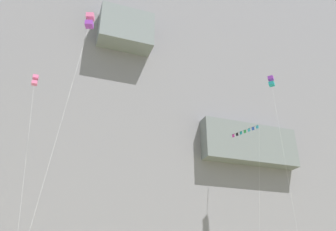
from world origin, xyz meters
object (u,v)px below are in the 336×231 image
(kite_banner_far_right, at_px, (246,137))
(kite_box_upper_left, at_px, (271,82))
(kite_box_mid_right, at_px, (90,21))
(kite_box_front_field, at_px, (35,81))

(kite_banner_far_right, bearing_deg, kite_box_upper_left, -62.26)
(kite_box_mid_right, distance_m, kite_box_front_field, 10.32)
(kite_box_mid_right, bearing_deg, kite_box_upper_left, 17.88)
(kite_box_mid_right, height_order, kite_box_front_field, kite_box_mid_right)
(kite_box_upper_left, bearing_deg, kite_box_mid_right, -162.12)
(kite_box_upper_left, xyz_separation_m, kite_banner_far_right, (-2.49, 4.74, -7.76))
(kite_box_upper_left, xyz_separation_m, kite_box_mid_right, (-28.46, -9.18, -4.13))
(kite_box_mid_right, relative_size, kite_banner_far_right, 1.14)
(kite_box_mid_right, bearing_deg, kite_banner_far_right, 28.18)
(kite_banner_far_right, bearing_deg, kite_box_front_field, -170.43)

